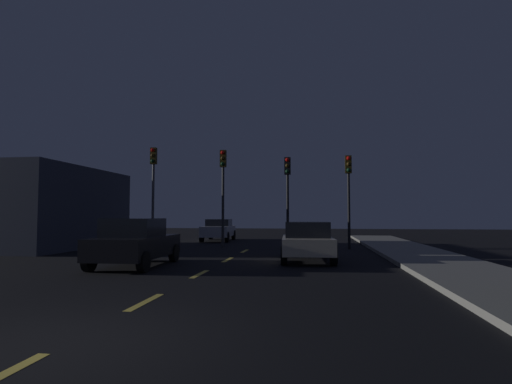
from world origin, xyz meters
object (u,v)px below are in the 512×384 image
(traffic_signal_center_right, at_px, (288,184))
(car_oncoming_far, at_px, (219,230))
(traffic_signal_far_right, at_px, (349,183))
(car_adjacent_lane, at_px, (135,242))
(traffic_signal_center_left, at_px, (223,179))
(traffic_signal_far_left, at_px, (153,178))
(car_stopped_ahead, at_px, (307,241))

(traffic_signal_center_right, height_order, car_oncoming_far, traffic_signal_center_right)
(traffic_signal_far_right, height_order, car_oncoming_far, traffic_signal_far_right)
(traffic_signal_far_right, bearing_deg, traffic_signal_center_right, -180.00)
(car_adjacent_lane, bearing_deg, traffic_signal_center_left, 82.28)
(car_oncoming_far, bearing_deg, traffic_signal_far_left, -112.92)
(car_oncoming_far, bearing_deg, traffic_signal_center_left, -74.43)
(traffic_signal_far_left, relative_size, car_stopped_ahead, 1.37)
(car_stopped_ahead, height_order, car_adjacent_lane, car_adjacent_lane)
(traffic_signal_far_left, bearing_deg, traffic_signal_center_left, -0.01)
(traffic_signal_far_left, relative_size, traffic_signal_center_right, 1.14)
(car_stopped_ahead, relative_size, car_oncoming_far, 0.92)
(traffic_signal_center_left, xyz_separation_m, car_stopped_ahead, (4.50, -5.73, -2.86))
(traffic_signal_center_right, xyz_separation_m, car_adjacent_lane, (-4.52, -8.14, -2.51))
(traffic_signal_center_right, distance_m, car_stopped_ahead, 6.37)
(traffic_signal_center_left, height_order, car_oncoming_far, traffic_signal_center_left)
(traffic_signal_far_right, height_order, car_stopped_ahead, traffic_signal_far_right)
(traffic_signal_far_right, bearing_deg, traffic_signal_center_left, 179.99)
(traffic_signal_far_right, height_order, car_adjacent_lane, traffic_signal_far_right)
(traffic_signal_far_left, relative_size, traffic_signal_far_right, 1.14)
(car_adjacent_lane, height_order, car_oncoming_far, car_adjacent_lane)
(traffic_signal_center_left, xyz_separation_m, car_oncoming_far, (-1.54, 5.53, -2.85))
(traffic_signal_far_left, xyz_separation_m, car_adjacent_lane, (2.78, -8.14, -2.94))
(traffic_signal_center_right, distance_m, car_oncoming_far, 7.86)
(car_stopped_ahead, relative_size, car_adjacent_lane, 0.98)
(traffic_signal_center_left, bearing_deg, traffic_signal_far_left, 179.99)
(traffic_signal_far_left, relative_size, car_adjacent_lane, 1.34)
(traffic_signal_far_right, bearing_deg, car_oncoming_far, 145.50)
(traffic_signal_far_right, distance_m, car_adjacent_lane, 11.43)
(traffic_signal_far_right, distance_m, car_oncoming_far, 10.10)
(traffic_signal_center_left, height_order, car_adjacent_lane, traffic_signal_center_left)
(traffic_signal_far_right, bearing_deg, traffic_signal_far_left, 179.99)
(traffic_signal_far_right, distance_m, car_stopped_ahead, 6.59)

